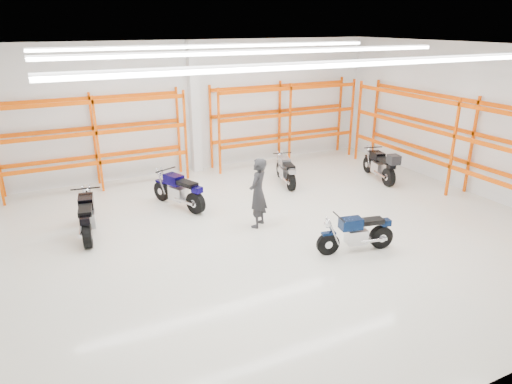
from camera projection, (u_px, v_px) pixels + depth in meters
name	position (u px, v px, depth m)	size (l,w,h in m)	color
ground	(273.00, 232.00, 11.64)	(14.00, 14.00, 0.00)	beige
room_shell	(274.00, 103.00, 10.51)	(14.02, 12.02, 4.51)	silver
motorcycle_main	(359.00, 234.00, 10.56)	(1.89, 0.72, 0.93)	black
motorcycle_back_a	(87.00, 217.00, 11.30)	(0.77, 2.16, 1.06)	black
motorcycle_back_b	(180.00, 192.00, 13.04)	(1.03, 2.01, 1.04)	black
motorcycle_back_c	(286.00, 172.00, 14.96)	(0.77, 1.88, 0.94)	black
motorcycle_back_d	(381.00, 166.00, 15.27)	(0.84, 2.12, 1.10)	black
standing_man	(258.00, 193.00, 11.70)	(0.67, 0.44, 1.85)	#232326
structural_column	(194.00, 108.00, 15.75)	(0.32, 0.32, 4.50)	white
pallet_racking_back_left	(95.00, 133.00, 14.23)	(5.67, 0.87, 3.00)	#E54608
pallet_racking_back_right	(285.00, 115.00, 17.02)	(5.67, 0.87, 3.00)	#E54608
pallet_racking_side	(464.00, 137.00, 13.66)	(0.87, 9.07, 3.00)	#E54608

